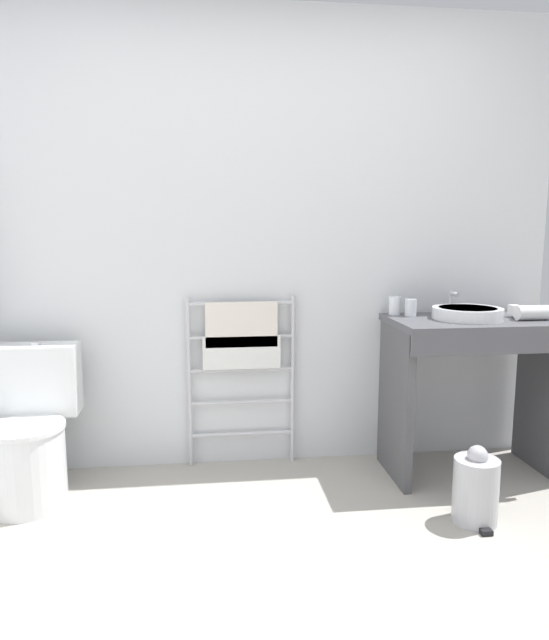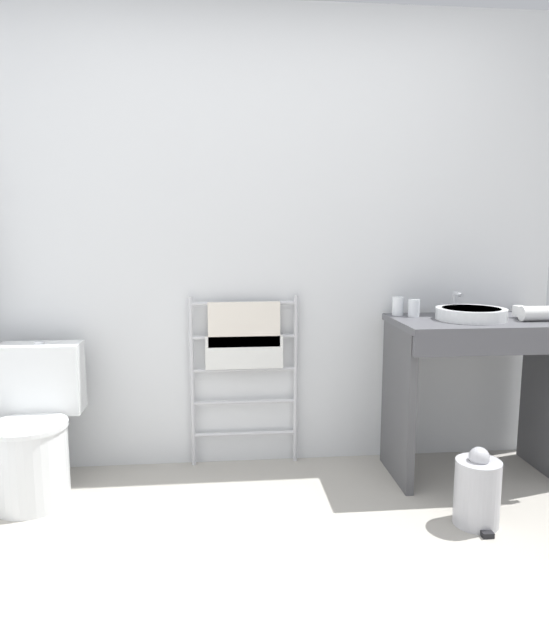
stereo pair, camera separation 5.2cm
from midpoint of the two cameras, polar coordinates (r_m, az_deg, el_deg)
The scene contains 10 objects.
wall_back at distance 3.21m, azimuth 0.13°, elevation 7.71°, with size 3.22×0.12×2.50m, color silver.
toilet at distance 3.09m, azimuth -22.44°, elevation -10.36°, with size 0.41×0.53×0.76m.
towel_radiator at distance 3.15m, azimuth -2.57°, elevation -2.73°, with size 0.60×0.06×0.96m.
vanity_counter at distance 3.23m, azimuth 19.92°, elevation -4.98°, with size 0.87×0.54×0.85m.
sink_basin at distance 3.16m, azimuth 19.50°, elevation 0.62°, with size 0.36×0.36×0.06m.
faucet at distance 3.33m, azimuth 18.13°, elevation 1.94°, with size 0.02×0.10×0.13m.
cup_near_wall at distance 3.21m, azimuth 12.69°, elevation 1.38°, with size 0.06×0.06×0.10m.
cup_near_edge at distance 3.18m, azimuth 14.22°, elevation 1.18°, with size 0.06×0.06×0.09m.
hair_dryer at distance 3.26m, azimuth 25.24°, elevation 0.63°, with size 0.23×0.18×0.08m.
trash_bin at distance 2.83m, azimuth 20.13°, elevation -15.73°, with size 0.20×0.24×0.36m.
Camera 2 is at (-0.30, -1.58, 1.31)m, focal length 32.00 mm.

